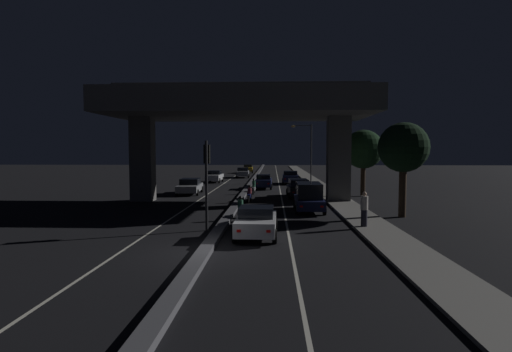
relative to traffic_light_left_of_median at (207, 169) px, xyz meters
name	(u,v)px	position (x,y,z in m)	size (l,w,h in m)	color
ground_plane	(206,253)	(0.68, -4.48, -3.11)	(200.00, 200.00, 0.00)	black
lane_line_left_inner	(225,183)	(-2.74, 30.52, -3.10)	(0.12, 126.00, 0.00)	beige
lane_line_right_inner	(279,183)	(4.09, 30.52, -3.10)	(0.12, 126.00, 0.00)	beige
median_divider	(252,182)	(0.68, 30.52, -2.99)	(0.55, 126.00, 0.23)	#4C4C51
sidewalk_right	(321,188)	(8.62, 23.52, -3.04)	(2.16, 126.00, 0.12)	slate
elevated_overpass	(239,109)	(0.68, 11.79, 4.22)	(20.42, 9.81, 9.44)	#5B5956
traffic_light_left_of_median	(207,169)	(0.00, 0.00, 0.00)	(0.30, 0.49, 4.54)	black
street_lamp	(308,147)	(7.93, 32.52, 1.41)	(2.74, 0.32, 7.50)	#2D2D30
car_white_lead	(257,221)	(2.57, -1.46, -2.37)	(2.01, 4.07, 1.43)	silver
car_dark_blue_second	(309,197)	(5.73, 6.58, -2.11)	(1.99, 4.41, 1.91)	#141938
car_black_third	(298,188)	(5.56, 14.74, -2.28)	(2.02, 4.69, 1.58)	black
car_dark_blue_fourth	(264,181)	(2.37, 22.76, -2.32)	(1.88, 4.41, 1.52)	#141938
car_dark_blue_fifth	(290,177)	(5.49, 29.08, -2.29)	(2.11, 4.08, 1.58)	#141938
car_silver_lead_oncoming	(190,186)	(-4.45, 17.15, -2.37)	(2.23, 4.79, 1.44)	gray
car_white_second_oncoming	(215,176)	(-4.16, 31.10, -2.34)	(2.05, 3.99, 1.51)	silver
car_silver_third_oncoming	(243,173)	(-1.21, 40.48, -2.34)	(2.06, 4.14, 1.51)	gray
car_taxi_yellow_fourth_oncoming	(248,168)	(-1.22, 53.40, -2.28)	(1.95, 4.41, 1.58)	gold
motorcycle_black_filtering_near	(240,210)	(1.44, 3.11, -2.50)	(0.33, 1.91, 1.41)	black
motorcycle_blue_filtering_mid	(250,195)	(1.51, 11.21, -2.52)	(0.34, 1.94, 1.37)	black
motorcycle_white_filtering_far	(254,187)	(1.55, 17.41, -2.49)	(0.33, 1.87, 1.46)	black
pedestrian_on_sidewalk	(364,209)	(8.06, 0.76, -2.08)	(0.38, 0.38, 1.81)	black
roadside_tree_kerbside_near	(403,148)	(11.21, 4.54, 1.09)	(3.02, 3.02, 5.76)	#38281C
roadside_tree_kerbside_mid	(363,150)	(11.36, 15.84, 1.05)	(3.44, 3.44, 5.91)	#2D2116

